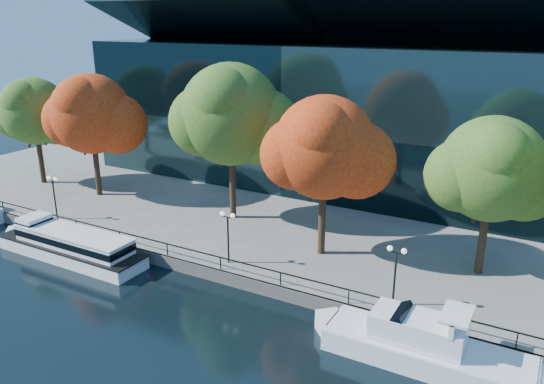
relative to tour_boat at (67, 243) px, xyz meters
The scene contains 14 objects.
ground 13.38m from the tour_boat, ahead, with size 160.00×160.00×0.00m, color black.
promenade 38.07m from the tour_boat, 69.55° to the left, with size 90.00×67.08×1.00m.
railing 13.56m from the tour_boat, 10.80° to the left, with size 88.20×0.08×0.99m.
convention_building 33.24m from the tour_boat, 73.34° to the left, with size 50.00×24.57×21.43m.
tour_boat is the anchor object (origin of this frame).
cruiser_near 28.44m from the tour_boat, ahead, with size 12.68×3.26×3.67m.
tree_0 20.83m from the tour_boat, 146.41° to the left, with size 9.03×7.40×11.62m.
tree_1 15.31m from the tour_boat, 124.90° to the left, with size 10.03×8.23×12.47m.
tree_2 17.23m from the tour_boat, 54.69° to the left, with size 11.21×9.19×14.05m.
tree_3 22.19m from the tour_boat, 24.89° to the left, with size 9.69×7.94×12.38m.
tree_4 32.94m from the tour_boat, 20.35° to the left, with size 9.09×7.46×11.45m.
lamp_0 7.40m from the tour_boat, 146.54° to the left, with size 1.26×0.36×4.03m.
lamp_1 13.99m from the tour_boat, 16.03° to the left, with size 1.26×0.36×4.03m.
lamp_2 26.27m from the tour_boat, ahead, with size 1.26×0.36×4.03m.
Camera 1 is at (20.44, -25.67, 18.63)m, focal length 35.00 mm.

